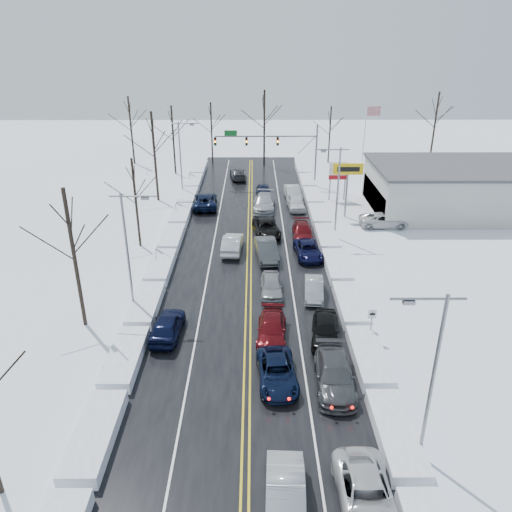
{
  "coord_description": "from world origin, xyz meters",
  "views": [
    {
      "loc": [
        0.43,
        -36.09,
        19.07
      ],
      "look_at": [
        0.59,
        0.08,
        2.5
      ],
      "focal_mm": 35.0,
      "sensor_mm": 36.0,
      "label": 1
    }
  ],
  "objects_px": {
    "dealership_building": "(463,188)",
    "traffic_signal_mast": "(277,144)",
    "oncoming_car_0": "(233,251)",
    "flagpole": "(366,138)",
    "tires_plus_sign": "(348,173)"
  },
  "relations": [
    {
      "from": "traffic_signal_mast",
      "to": "oncoming_car_0",
      "type": "xyz_separation_m",
      "value": [
        -5.02,
        -21.38,
        -5.48
      ]
    },
    {
      "from": "flagpole",
      "to": "oncoming_car_0",
      "type": "xyz_separation_m",
      "value": [
        -16.75,
        -23.39,
        -5.93
      ]
    },
    {
      "from": "dealership_building",
      "to": "traffic_signal_mast",
      "type": "bearing_deg",
      "value": 154.05
    },
    {
      "from": "dealership_building",
      "to": "oncoming_car_0",
      "type": "relative_size",
      "value": 4.22
    },
    {
      "from": "oncoming_car_0",
      "to": "traffic_signal_mast",
      "type": "bearing_deg",
      "value": -99.47
    },
    {
      "from": "dealership_building",
      "to": "tires_plus_sign",
      "type": "bearing_deg",
      "value": -171.53
    },
    {
      "from": "tires_plus_sign",
      "to": "dealership_building",
      "type": "bearing_deg",
      "value": 8.47
    },
    {
      "from": "dealership_building",
      "to": "oncoming_car_0",
      "type": "distance_m",
      "value": 28.1
    },
    {
      "from": "traffic_signal_mast",
      "to": "flagpole",
      "type": "xyz_separation_m",
      "value": [
        11.72,
        2.01,
        0.45
      ]
    },
    {
      "from": "flagpole",
      "to": "dealership_building",
      "type": "relative_size",
      "value": 0.49
    },
    {
      "from": "traffic_signal_mast",
      "to": "oncoming_car_0",
      "type": "bearing_deg",
      "value": -103.22
    },
    {
      "from": "tires_plus_sign",
      "to": "traffic_signal_mast",
      "type": "bearing_deg",
      "value": 120.46
    },
    {
      "from": "traffic_signal_mast",
      "to": "tires_plus_sign",
      "type": "xyz_separation_m",
      "value": [
        7.05,
        -12.0,
        -0.49
      ]
    },
    {
      "from": "traffic_signal_mast",
      "to": "tires_plus_sign",
      "type": "distance_m",
      "value": 13.92
    },
    {
      "from": "tires_plus_sign",
      "to": "dealership_building",
      "type": "height_order",
      "value": "tires_plus_sign"
    }
  ]
}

